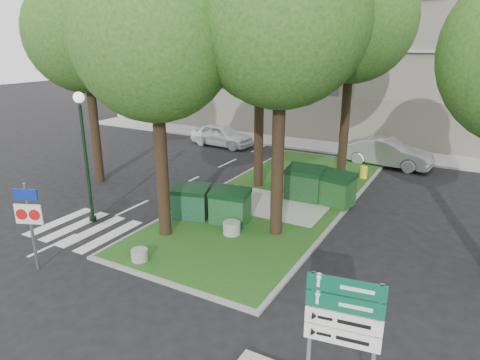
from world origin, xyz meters
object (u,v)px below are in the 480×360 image
Objects in this scene: tree_median_far at (356,5)px; dumpster_b at (230,206)px; dumpster_a at (191,202)px; bollard_right at (232,228)px; bollard_left at (140,255)px; traffic_sign_pole at (29,215)px; tree_median_mid at (262,37)px; dumpster_c at (305,183)px; litter_bin at (364,172)px; tree_median_near_right at (286,1)px; car_silver at (388,153)px; tree_street_left at (86,21)px; street_lamp at (84,142)px; tree_median_near_left at (157,24)px; bollard_mid at (242,217)px; car_white at (222,135)px; dumpster_d at (335,189)px; directional_sign at (343,323)px.

dumpster_b is at bearing -106.69° from tree_median_far.
dumpster_a reaches higher than bollard_right.
traffic_sign_pole is (-2.54, -1.84, 1.52)m from bollard_left.
dumpster_b is 3.02× the size of bollard_left.
tree_median_mid is 7.90m from dumpster_a.
dumpster_c is 4.58m from litter_bin.
tree_median_near_right is 2.40× the size of car_silver.
tree_median_mid is 11.89m from traffic_sign_pole.
tree_street_left is 6.85m from street_lamp.
tree_median_near_left reaches higher than traffic_sign_pole.
bollard_mid is at bearing 172.47° from tree_median_near_right.
bollard_right is (-1.00, -4.71, -0.49)m from dumpster_c.
litter_bin is (0.91, 0.58, -7.89)m from tree_median_far.
litter_bin is 0.14× the size of car_white.
street_lamp is 1.78× the size of traffic_sign_pole.
car_silver is at bearing 96.08° from dumpster_d.
dumpster_b is 4.19m from bollard_left.
bollard_right is at bearing -64.44° from dumpster_b.
tree_median_far reaches higher than tree_median_near_left.
tree_street_left is 17.68m from directional_sign.
dumpster_c is at bearing 170.87° from car_silver.
tree_median_near_right is 10.19m from traffic_sign_pole.
dumpster_c reaches higher than litter_bin.
tree_street_left reaches higher than dumpster_c.
directional_sign is (6.22, -6.55, 1.19)m from dumpster_b.
street_lamp is at bearing 156.69° from bollard_left.
dumpster_d reaches higher than bollard_mid.
car_white is (-6.13, 6.44, -6.23)m from tree_median_mid.
dumpster_c is 7.84m from car_silver.
directional_sign is (4.17, -6.56, -6.02)m from tree_median_near_right.
tree_median_mid is 7.34m from dumpster_d.
bollard_left is (0.61, -3.74, -0.45)m from dumpster_a.
dumpster_c is at bearing 12.85° from tree_street_left.
dumpster_b is 8.69m from litter_bin.
tree_median_near_right is 9.83m from directional_sign.
bollard_right is 1.20× the size of bollard_mid.
tree_median_near_right is 4.13× the size of directional_sign.
bollard_mid is at bearing 169.77° from car_silver.
tree_median_far reaches higher than litter_bin.
tree_median_mid is at bearing 21.80° from tree_street_left.
tree_median_near_left is 7.32m from bollard_left.
tree_median_near_left reaches higher than litter_bin.
dumpster_a is at bearing 47.94° from traffic_sign_pole.
dumpster_d reaches higher than car_white.
dumpster_b is 11.94m from car_silver.
tree_median_far reaches higher than dumpster_b.
tree_median_near_left is at bearing -111.28° from tree_median_far.
bollard_left is 0.12× the size of car_white.
tree_median_mid is 1.97× the size of street_lamp.
tree_median_mid is (0.50, 6.50, -0.34)m from tree_median_near_left.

